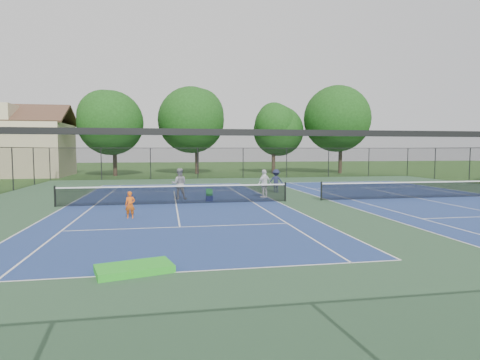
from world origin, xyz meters
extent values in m
plane|color=#234716|center=(0.00, 0.00, 0.00)|extent=(140.00, 140.00, 0.00)
cube|color=#2E5232|center=(0.00, 0.00, 0.00)|extent=(36.00, 36.00, 0.01)
cube|color=navy|center=(-7.00, 0.00, 0.01)|extent=(10.97, 23.77, 0.00)
cube|color=white|center=(-7.00, 11.88, 0.01)|extent=(10.97, 0.06, 0.00)
cube|color=white|center=(-7.00, -11.88, 0.01)|extent=(10.97, 0.06, 0.00)
cube|color=white|center=(-12.48, 0.00, 0.01)|extent=(0.06, 23.77, 0.00)
cube|color=white|center=(-1.51, 0.00, 0.01)|extent=(0.06, 23.77, 0.00)
cube|color=white|center=(-11.12, 0.00, 0.01)|extent=(0.06, 23.77, 0.00)
cube|color=white|center=(-2.88, 0.00, 0.01)|extent=(0.06, 23.77, 0.00)
cube|color=white|center=(-7.00, 6.40, 0.01)|extent=(8.23, 0.06, 0.00)
cube|color=white|center=(-7.00, -6.40, 0.01)|extent=(8.23, 0.06, 0.00)
cube|color=white|center=(-7.00, 0.00, 0.01)|extent=(0.06, 12.80, 0.00)
cylinder|color=black|center=(-12.95, 0.00, 0.54)|extent=(0.10, 0.10, 1.07)
cylinder|color=black|center=(-1.05, 0.00, 0.54)|extent=(0.10, 0.10, 1.07)
cube|color=black|center=(-7.00, 0.00, 0.47)|extent=(11.90, 0.01, 0.90)
cube|color=white|center=(-7.00, 0.00, 0.95)|extent=(11.90, 0.04, 0.07)
cube|color=navy|center=(7.00, 0.00, 0.01)|extent=(10.97, 23.77, 0.00)
cube|color=white|center=(7.00, 11.88, 0.01)|extent=(10.97, 0.06, 0.00)
cube|color=white|center=(1.51, 0.00, 0.01)|extent=(0.06, 23.77, 0.00)
cube|color=white|center=(2.88, 0.00, 0.01)|extent=(0.06, 23.77, 0.00)
cube|color=white|center=(11.12, 0.00, 0.01)|extent=(0.06, 23.77, 0.00)
cube|color=white|center=(7.00, 6.40, 0.01)|extent=(8.23, 0.06, 0.00)
cube|color=white|center=(7.00, 0.00, 0.01)|extent=(0.06, 12.80, 0.00)
cylinder|color=black|center=(1.05, 0.00, 0.54)|extent=(0.10, 0.10, 1.07)
cube|color=black|center=(7.00, 0.00, 0.47)|extent=(11.90, 0.01, 0.90)
cube|color=white|center=(7.00, 0.00, 0.95)|extent=(11.90, 0.04, 0.07)
cylinder|color=black|center=(-18.00, 18.00, 1.50)|extent=(0.08, 0.08, 3.00)
cylinder|color=black|center=(-13.50, 18.00, 1.50)|extent=(0.08, 0.08, 3.00)
cylinder|color=black|center=(-9.00, 18.00, 1.50)|extent=(0.08, 0.08, 3.00)
cylinder|color=black|center=(-4.50, 18.00, 1.50)|extent=(0.08, 0.08, 3.00)
cylinder|color=black|center=(0.00, 18.00, 1.50)|extent=(0.08, 0.08, 3.00)
cylinder|color=black|center=(4.50, 18.00, 1.50)|extent=(0.08, 0.08, 3.00)
cylinder|color=black|center=(9.00, 18.00, 1.50)|extent=(0.08, 0.08, 3.00)
cylinder|color=black|center=(13.50, 18.00, 1.50)|extent=(0.08, 0.08, 3.00)
cylinder|color=black|center=(18.00, 18.00, 1.50)|extent=(0.08, 0.08, 3.00)
cylinder|color=black|center=(18.00, 9.00, 1.50)|extent=(0.08, 0.08, 3.00)
cylinder|color=black|center=(-18.00, 9.00, 1.50)|extent=(0.08, 0.08, 3.00)
cylinder|color=black|center=(18.00, 13.50, 1.50)|extent=(0.08, 0.08, 3.00)
cylinder|color=black|center=(-18.00, 13.50, 1.50)|extent=(0.08, 0.08, 3.00)
cube|color=black|center=(0.00, 18.00, 1.50)|extent=(36.00, 0.01, 3.00)
cube|color=black|center=(0.00, 18.00, 3.00)|extent=(36.00, 0.05, 0.05)
cylinder|color=#2D2116|center=(-13.00, 24.00, 1.89)|extent=(0.44, 0.44, 3.78)
sphere|color=#13340E|center=(-13.00, 24.00, 5.65)|extent=(6.80, 6.80, 6.80)
sphere|color=#13340E|center=(-13.00, 24.00, 6.31)|extent=(5.58, 5.58, 5.58)
sphere|color=#13340E|center=(-13.00, 24.00, 6.98)|extent=(4.35, 4.35, 4.35)
cylinder|color=#2D2116|center=(-4.00, 26.00, 2.07)|extent=(0.44, 0.44, 4.14)
sphere|color=#13340E|center=(-4.00, 26.00, 6.23)|extent=(7.60, 7.60, 7.60)
sphere|color=#13340E|center=(-4.00, 26.00, 6.85)|extent=(6.23, 6.23, 6.23)
sphere|color=#13340E|center=(-4.00, 26.00, 7.48)|extent=(4.86, 4.86, 4.86)
cylinder|color=#2D2116|center=(5.00, 25.00, 1.71)|extent=(0.44, 0.44, 3.42)
sphere|color=#13340E|center=(5.00, 25.00, 5.07)|extent=(6.00, 6.00, 6.00)
sphere|color=#13340E|center=(5.00, 25.00, 5.77)|extent=(4.92, 4.92, 4.92)
sphere|color=#13340E|center=(5.00, 25.00, 6.48)|extent=(3.84, 3.84, 3.84)
cylinder|color=#2D2116|center=(13.00, 24.00, 2.16)|extent=(0.44, 0.44, 4.32)
sphere|color=#13340E|center=(13.00, 24.00, 6.46)|extent=(7.80, 7.80, 7.80)
sphere|color=#13340E|center=(13.00, 24.00, 7.08)|extent=(6.40, 6.40, 6.40)
sphere|color=#13340E|center=(13.00, 24.00, 7.69)|extent=(4.99, 4.99, 4.99)
cube|color=tan|center=(-23.00, 25.00, 2.80)|extent=(10.00, 8.00, 5.60)
cube|color=tan|center=(-23.00, 25.00, 6.48)|extent=(1.20, 8.00, 1.76)
cube|color=#422B1E|center=(-23.00, 23.00, 6.58)|extent=(10.80, 4.10, 2.15)
cube|color=#422B1E|center=(-23.00, 27.00, 6.58)|extent=(10.80, 4.10, 2.15)
imported|color=#FC6210|center=(-8.97, -4.08, 0.56)|extent=(0.42, 0.28, 1.13)
imported|color=#949497|center=(-6.76, 2.00, 0.90)|extent=(0.92, 0.74, 1.79)
imported|color=white|center=(-1.78, 1.83, 0.84)|extent=(1.06, 0.86, 1.68)
imported|color=#1C203E|center=(-0.32, 4.52, 0.77)|extent=(1.15, 0.92, 1.55)
cube|color=navy|center=(-5.16, 0.87, 0.16)|extent=(0.38, 0.29, 0.31)
cube|color=green|center=(-5.16, 0.87, 0.50)|extent=(0.34, 0.28, 0.38)
cube|color=green|center=(-8.21, -11.67, 0.09)|extent=(1.91, 1.37, 0.17)
camera|label=1|loc=(-7.42, -21.13, 2.87)|focal=30.00mm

